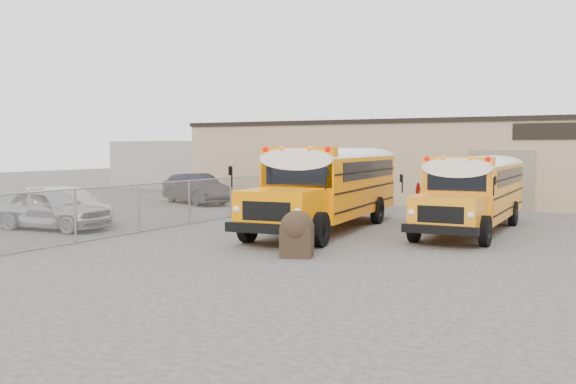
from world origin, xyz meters
The scene contains 10 objects.
ground centered at (0.00, 0.00, 0.00)m, with size 120.00×120.00×0.00m, color #3B3836.
warehouse centered at (0.00, 19.99, 2.37)m, with size 30.20×10.20×4.67m.
chainlink_fence centered at (-6.00, 3.00, 0.90)m, with size 0.07×18.07×1.81m.
distant_building_left centered at (-22.00, 22.00, 1.80)m, with size 8.00×6.00×3.60m, color gray.
school_bus_left centered at (-1.10, 11.15, 1.84)m, with size 3.75×11.11×3.19m.
school_bus_right centered at (4.38, 12.71, 1.65)m, with size 3.01×9.82×2.85m.
tarp_bundle centered at (1.48, -1.71, 0.69)m, with size 1.11×1.05×1.34m.
car_silver centered at (-9.58, -0.86, 0.80)m, with size 1.90×4.71×1.60m, color #B5B5BA.
car_white centered at (-10.69, 1.00, 0.74)m, with size 2.07×5.09×1.48m, color white.
car_dark centered at (-11.53, 10.84, 0.83)m, with size 1.77×5.07×1.67m, color black.
Camera 1 is at (10.06, -17.79, 3.14)m, focal length 40.00 mm.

